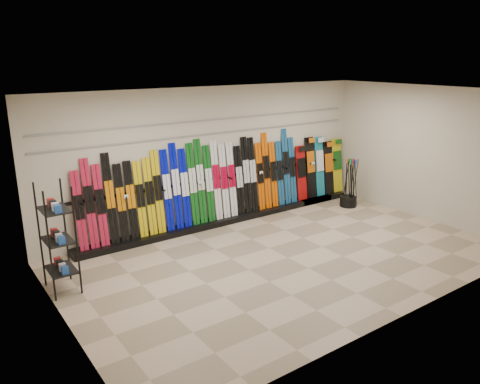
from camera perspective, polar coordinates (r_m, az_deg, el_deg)
floor at (r=8.83m, az=5.85°, el=-7.96°), size 8.00×8.00×0.00m
back_wall at (r=10.28m, az=-3.11°, el=4.41°), size 8.00×0.00×8.00m
left_wall at (r=6.51m, az=-21.39°, el=-3.82°), size 0.00×5.00×5.00m
right_wall at (r=11.32m, az=21.58°, el=4.39°), size 0.00×5.00×5.00m
ceiling at (r=8.07m, az=6.47°, el=11.84°), size 8.00×8.00×0.00m
ski_rack_base at (r=10.61m, az=-1.33°, el=-3.28°), size 8.00×0.40×0.12m
skis at (r=10.06m, az=-4.70°, el=0.87°), size 5.38×0.28×1.81m
snowboards at (r=12.22m, az=9.73°, el=2.91°), size 1.59×0.24×1.53m
accessory_rack at (r=7.84m, az=-21.32°, el=-5.31°), size 0.40×0.60×1.75m
pole_bin at (r=11.94m, az=13.05°, el=-1.12°), size 0.41×0.41×0.25m
ski_poles at (r=11.83m, az=13.35°, el=1.15°), size 0.26×0.31×1.18m
slatwall_rail_0 at (r=10.17m, az=-3.10°, el=7.15°), size 7.60×0.02×0.03m
slatwall_rail_1 at (r=10.12m, az=-3.12°, el=8.82°), size 7.60×0.02×0.03m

